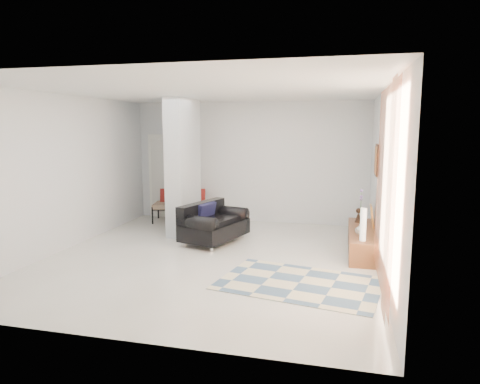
# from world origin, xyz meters

# --- Properties ---
(floor) EXTENTS (6.00, 6.00, 0.00)m
(floor) POSITION_xyz_m (0.00, 0.00, 0.00)
(floor) COLOR beige
(floor) RESTS_ON ground
(ceiling) EXTENTS (6.00, 6.00, 0.00)m
(ceiling) POSITION_xyz_m (0.00, 0.00, 2.80)
(ceiling) COLOR white
(ceiling) RESTS_ON wall_back
(wall_back) EXTENTS (6.00, 0.00, 6.00)m
(wall_back) POSITION_xyz_m (0.00, 3.00, 1.40)
(wall_back) COLOR silver
(wall_back) RESTS_ON ground
(wall_front) EXTENTS (6.00, 0.00, 6.00)m
(wall_front) POSITION_xyz_m (0.00, -3.00, 1.40)
(wall_front) COLOR silver
(wall_front) RESTS_ON ground
(wall_left) EXTENTS (0.00, 6.00, 6.00)m
(wall_left) POSITION_xyz_m (-2.75, 0.00, 1.40)
(wall_left) COLOR silver
(wall_left) RESTS_ON ground
(wall_right) EXTENTS (0.00, 6.00, 6.00)m
(wall_right) POSITION_xyz_m (2.75, 0.00, 1.40)
(wall_right) COLOR silver
(wall_right) RESTS_ON ground
(partition_column) EXTENTS (0.35, 1.20, 2.80)m
(partition_column) POSITION_xyz_m (-1.10, 1.60, 1.40)
(partition_column) COLOR silver
(partition_column) RESTS_ON floor
(hallway_door) EXTENTS (0.85, 0.06, 2.04)m
(hallway_door) POSITION_xyz_m (-2.10, 2.96, 1.02)
(hallway_door) COLOR white
(hallway_door) RESTS_ON floor
(curtain) EXTENTS (0.00, 2.55, 2.55)m
(curtain) POSITION_xyz_m (2.67, -1.15, 1.45)
(curtain) COLOR orange
(curtain) RESTS_ON wall_right
(wall_art) EXTENTS (0.04, 0.45, 0.55)m
(wall_art) POSITION_xyz_m (2.72, 0.99, 1.65)
(wall_art) COLOR #3F1F11
(wall_art) RESTS_ON wall_right
(media_console) EXTENTS (0.45, 2.02, 0.80)m
(media_console) POSITION_xyz_m (2.52, 0.99, 0.20)
(media_console) COLOR brown
(media_console) RESTS_ON floor
(loveseat) EXTENTS (1.18, 1.56, 0.76)m
(loveseat) POSITION_xyz_m (-0.28, 0.98, 0.36)
(loveseat) COLOR silver
(loveseat) RESTS_ON floor
(daybed) EXTENTS (1.68, 0.99, 0.77)m
(daybed) POSITION_xyz_m (-1.43, 2.62, 0.42)
(daybed) COLOR black
(daybed) RESTS_ON floor
(area_rug) EXTENTS (2.46, 1.86, 0.01)m
(area_rug) POSITION_xyz_m (1.60, -0.90, 0.01)
(area_rug) COLOR beige
(area_rug) RESTS_ON floor
(cylinder_lamp) EXTENTS (0.10, 0.10, 0.53)m
(cylinder_lamp) POSITION_xyz_m (2.50, 0.21, 0.67)
(cylinder_lamp) COLOR white
(cylinder_lamp) RESTS_ON media_console
(bronze_figurine) EXTENTS (0.14, 0.14, 0.27)m
(bronze_figurine) POSITION_xyz_m (2.47, 1.59, 0.54)
(bronze_figurine) COLOR #311F15
(bronze_figurine) RESTS_ON media_console
(vase) EXTENTS (0.18, 0.18, 0.17)m
(vase) POSITION_xyz_m (2.47, 0.66, 0.49)
(vase) COLOR silver
(vase) RESTS_ON media_console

